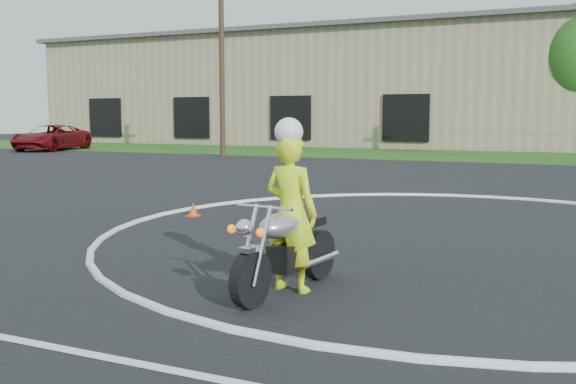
% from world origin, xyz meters
% --- Properties ---
extents(ground, '(120.00, 120.00, 0.00)m').
position_xyz_m(ground, '(0.00, 0.00, 0.00)').
color(ground, black).
rests_on(ground, ground).
extents(grass_strip, '(120.00, 10.00, 0.02)m').
position_xyz_m(grass_strip, '(0.00, 27.00, 0.01)').
color(grass_strip, '#1E4714').
rests_on(grass_strip, ground).
extents(primary_motorcycle, '(0.80, 2.17, 1.14)m').
position_xyz_m(primary_motorcycle, '(-1.03, -1.42, 0.55)').
color(primary_motorcycle, black).
rests_on(primary_motorcycle, ground).
extents(rider_primary_grp, '(0.76, 0.56, 2.12)m').
position_xyz_m(rider_primary_grp, '(-1.03, -1.28, 1.02)').
color(rider_primary_grp, '#D3F119').
rests_on(rider_primary_grp, ground).
extents(pickup_grp, '(3.58, 6.04, 1.57)m').
position_xyz_m(pickup_grp, '(-27.80, 21.91, 0.79)').
color(pickup_grp, '#5F0A0F').
rests_on(pickup_grp, ground).
extents(warehouse, '(41.00, 17.00, 8.30)m').
position_xyz_m(warehouse, '(-18.00, 39.99, 4.16)').
color(warehouse, tan).
rests_on(warehouse, ground).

